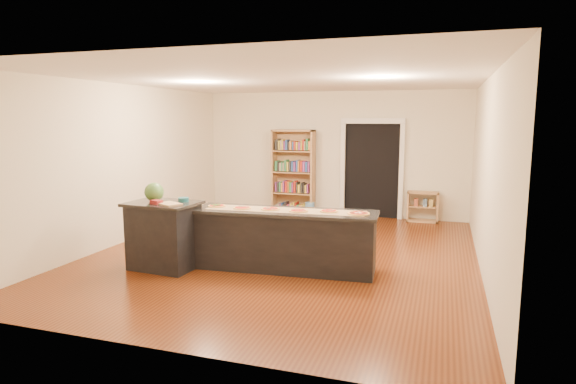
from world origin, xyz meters
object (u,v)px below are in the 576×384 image
(low_shelf, at_px, (423,207))
(waste_bin, at_px, (310,209))
(bookshelf, at_px, (293,172))
(watermelon, at_px, (154,192))
(kitchen_island, at_px, (285,240))
(side_counter, at_px, (164,235))

(low_shelf, distance_m, waste_bin, 2.48)
(waste_bin, bearing_deg, bookshelf, 161.88)
(bookshelf, xyz_separation_m, watermelon, (-0.74, -4.49, 0.16))
(low_shelf, distance_m, watermelon, 5.87)
(kitchen_island, distance_m, low_shelf, 4.44)
(bookshelf, distance_m, waste_bin, 0.94)
(bookshelf, distance_m, watermelon, 4.56)
(kitchen_island, height_order, low_shelf, kitchen_island)
(kitchen_island, distance_m, side_counter, 1.78)
(kitchen_island, xyz_separation_m, low_shelf, (1.77, 4.07, -0.12))
(low_shelf, height_order, waste_bin, low_shelf)
(kitchen_island, relative_size, low_shelf, 4.09)
(kitchen_island, bearing_deg, low_shelf, 62.31)
(side_counter, relative_size, low_shelf, 1.53)
(kitchen_island, relative_size, watermelon, 9.59)
(kitchen_island, height_order, waste_bin, kitchen_island)
(bookshelf, height_order, waste_bin, bookshelf)
(side_counter, bearing_deg, bookshelf, 86.74)
(side_counter, distance_m, waste_bin, 4.51)
(kitchen_island, height_order, side_counter, side_counter)
(low_shelf, relative_size, watermelon, 2.34)
(bookshelf, bearing_deg, low_shelf, 0.66)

